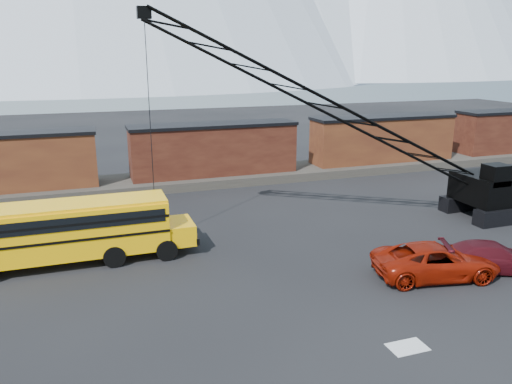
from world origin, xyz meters
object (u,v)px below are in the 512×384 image
school_bus (73,230)px  red_pickup (436,261)px  maroon_suv (493,257)px  crawler_crane (339,112)px

school_bus → red_pickup: school_bus is taller
school_bus → maroon_suv: school_bus is taller
maroon_suv → school_bus: bearing=90.9°
maroon_suv → red_pickup: bearing=106.8°
school_bus → red_pickup: bearing=-24.3°
school_bus → crawler_crane: crawler_crane is taller
school_bus → red_pickup: 17.81m
red_pickup → maroon_suv: (3.12, -0.31, -0.10)m
school_bus → crawler_crane: 15.89m
maroon_suv → crawler_crane: size_ratio=0.20×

